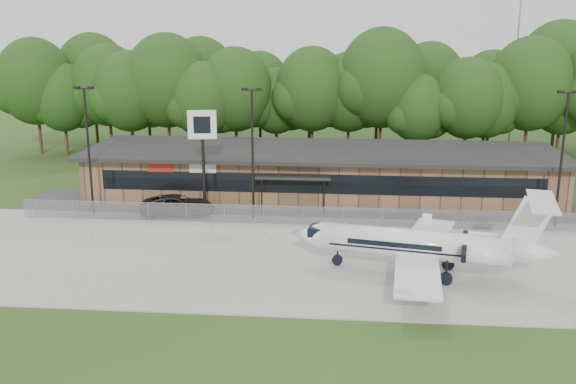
# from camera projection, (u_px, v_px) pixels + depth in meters

# --- Properties ---
(ground) EXTENTS (160.00, 160.00, 0.00)m
(ground) POSITION_uv_depth(u_px,v_px,m) (302.00, 310.00, 34.17)
(ground) COLOR #304719
(ground) RESTS_ON ground
(apron) EXTENTS (64.00, 18.00, 0.08)m
(apron) POSITION_uv_depth(u_px,v_px,m) (311.00, 257.00, 41.88)
(apron) COLOR #9E9B93
(apron) RESTS_ON ground
(parking_lot) EXTENTS (50.00, 9.00, 0.06)m
(parking_lot) POSITION_uv_depth(u_px,v_px,m) (318.00, 209.00, 52.97)
(parking_lot) COLOR #383835
(parking_lot) RESTS_ON ground
(terminal) EXTENTS (41.00, 11.65, 4.30)m
(terminal) POSITION_uv_depth(u_px,v_px,m) (321.00, 172.00, 56.71)
(terminal) COLOR #855F42
(terminal) RESTS_ON ground
(fence) EXTENTS (46.00, 0.04, 1.52)m
(fence) POSITION_uv_depth(u_px,v_px,m) (316.00, 216.00, 48.44)
(fence) COLOR gray
(fence) RESTS_ON ground
(treeline) EXTENTS (72.00, 12.00, 15.00)m
(treeline) POSITION_uv_depth(u_px,v_px,m) (328.00, 91.00, 72.78)
(treeline) COLOR #183A12
(treeline) RESTS_ON ground
(radio_mast) EXTENTS (0.20, 0.20, 25.00)m
(radio_mast) POSITION_uv_depth(u_px,v_px,m) (517.00, 45.00, 75.40)
(radio_mast) COLOR gray
(radio_mast) RESTS_ON ground
(light_pole_left) EXTENTS (1.55, 0.30, 10.23)m
(light_pole_left) POSITION_uv_depth(u_px,v_px,m) (88.00, 141.00, 50.14)
(light_pole_left) COLOR black
(light_pole_left) RESTS_ON ground
(light_pole_mid) EXTENTS (1.55, 0.30, 10.23)m
(light_pole_mid) POSITION_uv_depth(u_px,v_px,m) (252.00, 144.00, 49.01)
(light_pole_mid) COLOR black
(light_pole_mid) RESTS_ON ground
(light_pole_right) EXTENTS (1.55, 0.30, 10.23)m
(light_pole_right) POSITION_uv_depth(u_px,v_px,m) (563.00, 149.00, 47.02)
(light_pole_right) COLOR black
(light_pole_right) RESTS_ON ground
(business_jet) EXTENTS (15.93, 14.31, 5.38)m
(business_jet) POSITION_uv_depth(u_px,v_px,m) (424.00, 246.00, 38.41)
(business_jet) COLOR white
(business_jet) RESTS_ON ground
(suv) EXTENTS (6.11, 3.33, 1.63)m
(suv) POSITION_uv_depth(u_px,v_px,m) (178.00, 205.00, 51.16)
(suv) COLOR #323235
(suv) RESTS_ON ground
(pole_sign) EXTENTS (2.23, 0.58, 8.45)m
(pole_sign) POSITION_uv_depth(u_px,v_px,m) (202.00, 136.00, 49.52)
(pole_sign) COLOR black
(pole_sign) RESTS_ON ground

